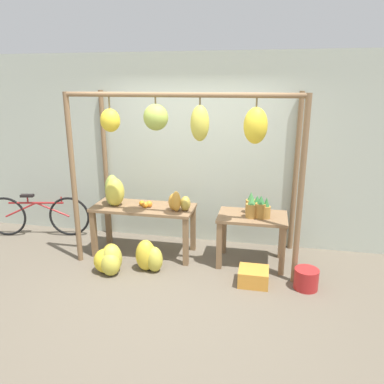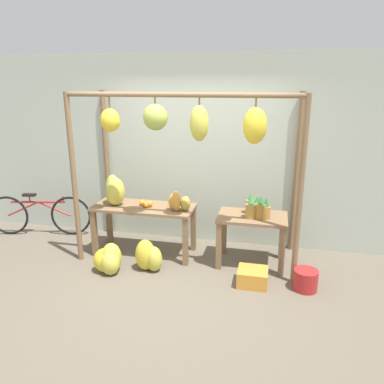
# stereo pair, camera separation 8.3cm
# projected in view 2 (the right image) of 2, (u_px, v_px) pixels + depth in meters

# --- Properties ---
(ground_plane) EXTENTS (20.00, 20.00, 0.00)m
(ground_plane) POSITION_uv_depth(u_px,v_px,m) (170.00, 289.00, 4.48)
(ground_plane) COLOR #665B4C
(shop_wall_back) EXTENTS (8.00, 0.08, 2.80)m
(shop_wall_back) POSITION_uv_depth(u_px,v_px,m) (198.00, 151.00, 5.57)
(shop_wall_back) COLOR #B7C1B2
(shop_wall_back) RESTS_ON ground_plane
(stall_awning) EXTENTS (2.95, 1.16, 2.27)m
(stall_awning) POSITION_uv_depth(u_px,v_px,m) (187.00, 139.00, 4.60)
(stall_awning) COLOR brown
(stall_awning) RESTS_ON ground_plane
(display_table_main) EXTENTS (1.42, 0.59, 0.71)m
(display_table_main) POSITION_uv_depth(u_px,v_px,m) (144.00, 214.00, 5.29)
(display_table_main) COLOR brown
(display_table_main) RESTS_ON ground_plane
(display_table_side) EXTENTS (0.91, 0.59, 0.69)m
(display_table_side) POSITION_uv_depth(u_px,v_px,m) (252.00, 226.00, 4.98)
(display_table_side) COLOR brown
(display_table_side) RESTS_ON ground_plane
(banana_pile_on_table) EXTENTS (0.39, 0.39, 0.43)m
(banana_pile_on_table) POSITION_uv_depth(u_px,v_px,m) (114.00, 191.00, 5.26)
(banana_pile_on_table) COLOR gold
(banana_pile_on_table) RESTS_ON display_table_main
(orange_pile) EXTENTS (0.20, 0.14, 0.09)m
(orange_pile) POSITION_uv_depth(u_px,v_px,m) (146.00, 204.00, 5.20)
(orange_pile) COLOR orange
(orange_pile) RESTS_ON display_table_main
(pineapple_cluster) EXTENTS (0.33, 0.32, 0.30)m
(pineapple_cluster) POSITION_uv_depth(u_px,v_px,m) (256.00, 208.00, 4.87)
(pineapple_cluster) COLOR #B27F38
(pineapple_cluster) RESTS_ON display_table_side
(banana_pile_ground_left) EXTENTS (0.41, 0.43, 0.39)m
(banana_pile_ground_left) POSITION_uv_depth(u_px,v_px,m) (109.00, 259.00, 4.85)
(banana_pile_ground_left) COLOR gold
(banana_pile_ground_left) RESTS_ON ground_plane
(banana_pile_ground_right) EXTENTS (0.42, 0.31, 0.42)m
(banana_pile_ground_right) POSITION_uv_depth(u_px,v_px,m) (149.00, 256.00, 4.89)
(banana_pile_ground_right) COLOR gold
(banana_pile_ground_right) RESTS_ON ground_plane
(fruit_crate_white) EXTENTS (0.36, 0.32, 0.20)m
(fruit_crate_white) POSITION_uv_depth(u_px,v_px,m) (253.00, 277.00, 4.56)
(fruit_crate_white) COLOR orange
(fruit_crate_white) RESTS_ON ground_plane
(blue_bucket) EXTENTS (0.29, 0.29, 0.25)m
(blue_bucket) POSITION_uv_depth(u_px,v_px,m) (306.00, 280.00, 4.44)
(blue_bucket) COLOR #AD2323
(blue_bucket) RESTS_ON ground_plane
(parked_bicycle) EXTENTS (1.63, 0.37, 0.69)m
(parked_bicycle) POSITION_uv_depth(u_px,v_px,m) (39.00, 215.00, 6.01)
(parked_bicycle) COLOR black
(parked_bicycle) RESTS_ON ground_plane
(papaya_pile) EXTENTS (0.32, 0.22, 0.28)m
(papaya_pile) POSITION_uv_depth(u_px,v_px,m) (178.00, 202.00, 5.03)
(papaya_pile) COLOR gold
(papaya_pile) RESTS_ON display_table_main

